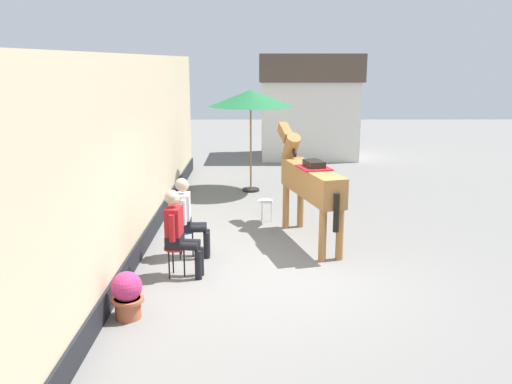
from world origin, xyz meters
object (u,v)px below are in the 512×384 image
spare_stool_white (264,203)px  seated_visitor_far (187,213)px  seated_visitor_near (178,229)px  flower_planter_near (127,294)px  saddled_horse_center (308,180)px  cafe_parasol (250,99)px

spare_stool_white → seated_visitor_far: bearing=-122.6°
seated_visitor_near → flower_planter_near: size_ratio=2.17×
seated_visitor_near → seated_visitor_far: bearing=87.8°
saddled_horse_center → cafe_parasol: cafe_parasol is taller
seated_visitor_far → flower_planter_near: size_ratio=2.17×
seated_visitor_near → spare_stool_white: size_ratio=3.02×
saddled_horse_center → spare_stool_white: bearing=122.6°
seated_visitor_near → seated_visitor_far: 0.87m
flower_planter_near → seated_visitor_far: bearing=77.2°
cafe_parasol → seated_visitor_near: bearing=-100.5°
seated_visitor_far → flower_planter_near: seated_visitor_far is taller
saddled_horse_center → cafe_parasol: (-1.11, 3.97, 1.20)m
seated_visitor_far → cafe_parasol: bearing=78.1°
seated_visitor_near → saddled_horse_center: bearing=39.1°
flower_planter_near → spare_stool_white: bearing=67.0°
saddled_horse_center → spare_stool_white: saddled_horse_center is taller
seated_visitor_far → saddled_horse_center: bearing=22.6°
flower_planter_near → cafe_parasol: cafe_parasol is taller
saddled_horse_center → spare_stool_white: (-0.78, 1.22, -0.76)m
seated_visitor_near → saddled_horse_center: size_ratio=0.48×
flower_planter_near → cafe_parasol: bearing=77.8°
seated_visitor_near → cafe_parasol: size_ratio=0.54×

